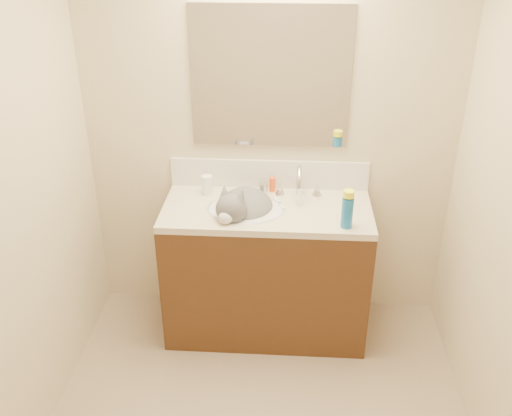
# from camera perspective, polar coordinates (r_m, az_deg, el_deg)

# --- Properties ---
(room_shell) EXTENTS (2.24, 2.54, 2.52)m
(room_shell) POSITION_cam_1_polar(r_m,az_deg,el_deg) (2.12, 0.01, 2.74)
(room_shell) COLOR beige
(room_shell) RESTS_ON ground
(vanity_cabinet) EXTENTS (1.20, 0.55, 0.82)m
(vanity_cabinet) POSITION_cam_1_polar(r_m,az_deg,el_deg) (3.50, 1.04, -6.45)
(vanity_cabinet) COLOR #412512
(vanity_cabinet) RESTS_ON ground
(counter_slab) EXTENTS (1.20, 0.55, 0.04)m
(counter_slab) POSITION_cam_1_polar(r_m,az_deg,el_deg) (3.28, 1.10, -0.24)
(counter_slab) COLOR beige
(counter_slab) RESTS_ON vanity_cabinet
(basin) EXTENTS (0.45, 0.36, 0.14)m
(basin) POSITION_cam_1_polar(r_m,az_deg,el_deg) (3.28, -1.02, -1.19)
(basin) COLOR silver
(basin) RESTS_ON vanity_cabinet
(faucet) EXTENTS (0.28, 0.20, 0.21)m
(faucet) POSITION_cam_1_polar(r_m,az_deg,el_deg) (3.35, 4.31, 2.37)
(faucet) COLOR silver
(faucet) RESTS_ON counter_slab
(cat) EXTENTS (0.45, 0.51, 0.35)m
(cat) POSITION_cam_1_polar(r_m,az_deg,el_deg) (3.27, -1.31, -0.22)
(cat) COLOR #575457
(cat) RESTS_ON basin
(backsplash) EXTENTS (1.20, 0.02, 0.18)m
(backsplash) POSITION_cam_1_polar(r_m,az_deg,el_deg) (3.47, 1.33, 3.42)
(backsplash) COLOR silver
(backsplash) RESTS_ON counter_slab
(mirror) EXTENTS (0.90, 0.02, 0.80)m
(mirror) POSITION_cam_1_polar(r_m,az_deg,el_deg) (3.27, 1.44, 12.87)
(mirror) COLOR white
(mirror) RESTS_ON room_shell
(pill_bottle) EXTENTS (0.07, 0.07, 0.12)m
(pill_bottle) POSITION_cam_1_polar(r_m,az_deg,el_deg) (3.41, -4.88, 2.31)
(pill_bottle) COLOR white
(pill_bottle) RESTS_ON counter_slab
(pill_label) EXTENTS (0.06, 0.06, 0.04)m
(pill_label) POSITION_cam_1_polar(r_m,az_deg,el_deg) (3.42, -4.87, 2.07)
(pill_label) COLOR orange
(pill_label) RESTS_ON pill_bottle
(silver_jar) EXTENTS (0.06, 0.06, 0.06)m
(silver_jar) POSITION_cam_1_polar(r_m,az_deg,el_deg) (3.43, 0.73, 2.03)
(silver_jar) COLOR #B7B7BC
(silver_jar) RESTS_ON counter_slab
(amber_bottle) EXTENTS (0.05, 0.05, 0.09)m
(amber_bottle) POSITION_cam_1_polar(r_m,az_deg,el_deg) (3.44, 1.66, 2.38)
(amber_bottle) COLOR #E4511A
(amber_bottle) RESTS_ON counter_slab
(toothbrush) EXTENTS (0.07, 0.14, 0.01)m
(toothbrush) POSITION_cam_1_polar(r_m,az_deg,el_deg) (3.30, 2.35, 0.45)
(toothbrush) COLOR white
(toothbrush) RESTS_ON counter_slab
(toothbrush_head) EXTENTS (0.02, 0.03, 0.01)m
(toothbrush_head) POSITION_cam_1_polar(r_m,az_deg,el_deg) (3.30, 2.35, 0.48)
(toothbrush_head) COLOR #609ACD
(toothbrush_head) RESTS_ON counter_slab
(spray_can) EXTENTS (0.08, 0.08, 0.17)m
(spray_can) POSITION_cam_1_polar(r_m,az_deg,el_deg) (3.07, 9.10, -0.47)
(spray_can) COLOR #1969B4
(spray_can) RESTS_ON counter_slab
(spray_cap) EXTENTS (0.08, 0.08, 0.04)m
(spray_cap) POSITION_cam_1_polar(r_m,az_deg,el_deg) (3.02, 9.26, 1.41)
(spray_cap) COLOR #F5FE1A
(spray_cap) RESTS_ON spray_can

